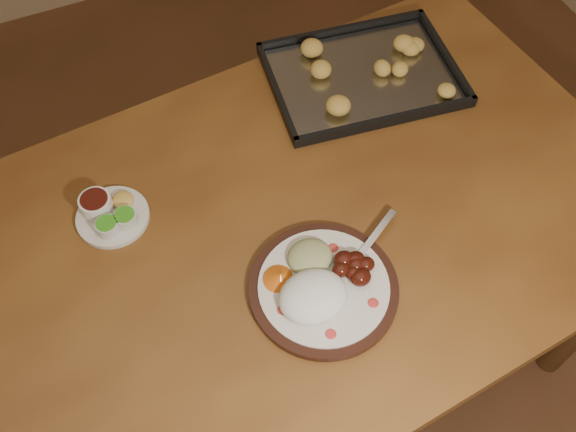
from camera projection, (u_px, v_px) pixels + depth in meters
name	position (u px, v px, depth m)	size (l,w,h in m)	color
dining_table	(284.00, 252.00, 1.35)	(1.58, 1.03, 0.75)	brown
dinner_plate	(321.00, 286.00, 1.18)	(0.34, 0.28, 0.06)	black
condiment_saucer	(109.00, 213.00, 1.27)	(0.15, 0.15, 0.05)	beige
baking_tray	(363.00, 74.00, 1.49)	(0.47, 0.37, 0.04)	black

